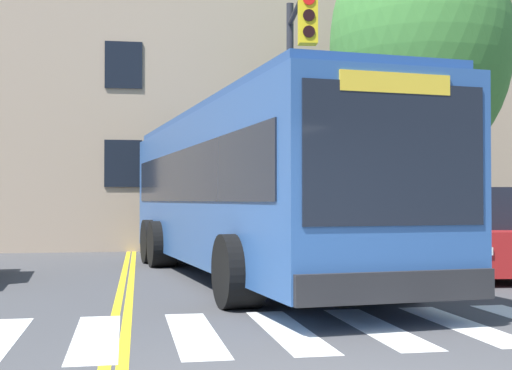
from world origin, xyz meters
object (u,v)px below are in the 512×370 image
Objects in this scene: city_bus at (247,189)px; street_tree_curbside_large at (420,46)px; car_red_far_lane at (473,236)px; traffic_light_overhead at (297,83)px; car_black_behind_bus at (167,220)px.

street_tree_curbside_large reaches higher than city_bus.
city_bus is at bearing -146.38° from street_tree_curbside_large.
street_tree_curbside_large reaches higher than car_red_far_lane.
street_tree_curbside_large is (3.89, 2.85, 1.54)m from traffic_light_overhead.
traffic_light_overhead is (-3.42, 0.99, 3.15)m from car_red_far_lane.
car_red_far_lane is 0.98× the size of car_black_behind_bus.
car_red_far_lane is at bearing -60.67° from car_black_behind_bus.
street_tree_curbside_large reaches higher than traffic_light_overhead.
traffic_light_overhead is at bearing -75.90° from car_black_behind_bus.
traffic_light_overhead is at bearing 23.24° from city_bus.
traffic_light_overhead is 5.06m from street_tree_curbside_large.
street_tree_curbside_large is at bearing 36.22° from traffic_light_overhead.
city_bus is 9.81m from car_black_behind_bus.
city_bus is at bearing -156.76° from traffic_light_overhead.
car_black_behind_bus is 0.47× the size of street_tree_curbside_large.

